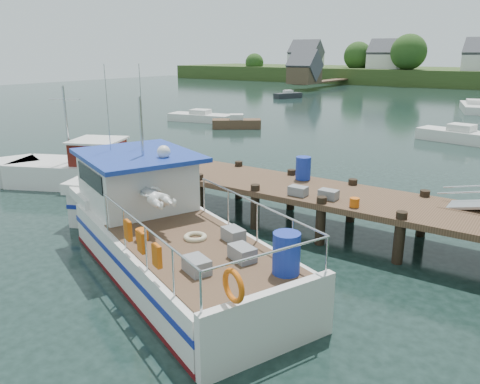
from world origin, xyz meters
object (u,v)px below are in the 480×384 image
Objects in this scene: work_boat at (81,170)px; moored_rowboat at (237,123)px; moored_b at (461,136)px; lobster_boat at (157,226)px; moored_d at (475,107)px; moored_a at (201,117)px; moored_e at (288,95)px.

work_boat is 18.41m from moored_rowboat.
work_boat reaches higher than moored_b.
moored_d is at bearing 110.53° from lobster_boat.
moored_b is at bearing 104.16° from lobster_boat.
work_boat is at bearing 178.51° from lobster_boat.
moored_a is at bearing 89.09° from work_boat.
moored_b is at bearing 35.13° from work_boat.
moored_rowboat is 0.97× the size of moored_e.
moored_a is at bearing 163.12° from moored_b.
moored_d is (10.30, 41.38, -0.27)m from work_boat.
work_boat is 45.01m from moored_e.
lobster_boat reaches higher than moored_e.
moored_d reaches higher than moored_a.
lobster_boat is 45.29m from moored_d.
moored_rowboat is (-3.77, 18.02, -0.30)m from work_boat.
moored_rowboat is at bearing 169.67° from moored_b.
moored_e is (-4.26, 23.72, 0.00)m from moored_a.
moored_b is 1.45× the size of moored_e.
moored_b is at bearing 6.95° from moored_rowboat.
moored_a is 29.04m from moored_d.
moored_b reaches higher than moored_e.
moored_b is 33.21m from moored_e.
moored_a is (-17.37, 23.27, -0.63)m from lobster_boat.
moored_b is at bearing -68.11° from moored_d.
moored_e is at bearing 137.26° from lobster_boat.
work_boat reaches higher than moored_e.
work_boat is 1.10× the size of moored_d.
lobster_boat is at bearing -66.21° from moored_rowboat.
moored_rowboat is 0.67× the size of moored_b.
moored_b reaches higher than moored_a.
lobster_boat is 51.73m from moored_e.
moored_a is (-8.67, 19.39, -0.33)m from work_boat.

